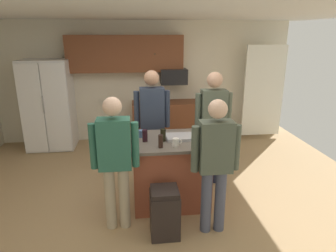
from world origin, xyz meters
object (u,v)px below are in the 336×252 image
object	(u,v)px
glass_pilsner	(145,136)
glass_stout_tall	(161,141)
refrigerator	(49,105)
tumbler_amber	(163,135)
person_guest_by_door	(152,118)
trash_bin	(165,212)
person_host_foreground	(215,159)
mug_blue_stoneware	(141,134)
mug_ceramic_white	(176,142)
person_guest_left	(213,121)
serving_tray	(182,137)
person_guest_right	(115,156)
kitchen_island	(170,171)
microwave_over_range	(173,76)

from	to	relation	value
glass_pilsner	glass_stout_tall	size ratio (longest dim) A/B	0.95
refrigerator	tumbler_amber	distance (m)	3.27
person_guest_by_door	trash_bin	bearing A→B (deg)	-12.73
person_guest_by_door	glass_pilsner	world-z (taller)	person_guest_by_door
person_host_foreground	trash_bin	xyz separation A→B (m)	(-0.59, -0.02, -0.65)
glass_stout_tall	mug_blue_stoneware	bearing A→B (deg)	118.77
mug_ceramic_white	glass_stout_tall	size ratio (longest dim) A/B	0.74
person_guest_by_door	trash_bin	xyz separation A→B (m)	(0.04, -1.51, -0.75)
glass_pilsner	person_host_foreground	bearing A→B (deg)	-40.78
person_guest_left	glass_pilsner	xyz separation A→B (m)	(-1.07, -0.54, -0.01)
serving_tray	refrigerator	bearing A→B (deg)	134.65
person_guest_left	mug_blue_stoneware	world-z (taller)	person_guest_left
person_guest_right	kitchen_island	bearing A→B (deg)	-0.00
person_guest_right	glass_stout_tall	xyz separation A→B (m)	(0.56, 0.23, 0.08)
kitchen_island	person_guest_by_door	world-z (taller)	person_guest_by_door
person_guest_right	glass_stout_tall	world-z (taller)	person_guest_right
tumbler_amber	serving_tray	distance (m)	0.29
person_host_foreground	glass_stout_tall	bearing A→B (deg)	22.93
mug_ceramic_white	person_host_foreground	bearing A→B (deg)	-49.01
kitchen_island	mug_ceramic_white	xyz separation A→B (m)	(0.04, -0.26, 0.52)
glass_stout_tall	kitchen_island	bearing A→B (deg)	60.40
glass_pilsner	glass_stout_tall	xyz separation A→B (m)	(0.19, -0.25, 0.00)
person_host_foreground	mug_ceramic_white	bearing A→B (deg)	9.71
person_guest_by_door	mug_ceramic_white	size ratio (longest dim) A/B	14.51
refrigerator	glass_pilsner	bearing A→B (deg)	-52.86
mug_ceramic_white	refrigerator	bearing A→B (deg)	129.99
glass_pilsner	serving_tray	bearing A→B (deg)	6.43
microwave_over_range	person_guest_left	bearing A→B (deg)	-80.51
glass_stout_tall	trash_bin	world-z (taller)	glass_stout_tall
glass_stout_tall	glass_pilsner	bearing A→B (deg)	127.32
mug_blue_stoneware	person_guest_by_door	bearing A→B (deg)	73.07
person_guest_right	trash_bin	world-z (taller)	person_guest_right
person_guest_right	mug_ceramic_white	world-z (taller)	person_guest_right
mug_blue_stoneware	person_guest_left	bearing A→B (deg)	18.20
person_guest_by_door	glass_pilsner	size ratio (longest dim) A/B	11.24
person_guest_left	person_host_foreground	bearing A→B (deg)	41.48
kitchen_island	glass_pilsner	world-z (taller)	glass_pilsner
kitchen_island	glass_pilsner	distance (m)	0.65
refrigerator	serving_tray	xyz separation A→B (m)	(2.39, -2.42, 0.05)
person_guest_left	person_guest_right	distance (m)	1.76
person_host_foreground	glass_pilsner	distance (m)	1.03
glass_stout_tall	trash_bin	distance (m)	0.86
mug_blue_stoneware	tumbler_amber	xyz separation A→B (m)	(0.29, -0.19, 0.03)
person_guest_right	mug_blue_stoneware	bearing A→B (deg)	28.06
microwave_over_range	kitchen_island	distance (m)	2.76
glass_stout_tall	tumbler_amber	bearing A→B (deg)	76.92
refrigerator	trash_bin	distance (m)	3.83
mug_blue_stoneware	glass_pilsner	world-z (taller)	glass_pilsner
person_host_foreground	tumbler_amber	world-z (taller)	person_host_foreground
refrigerator	trash_bin	world-z (taller)	refrigerator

